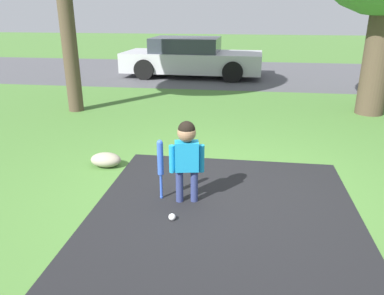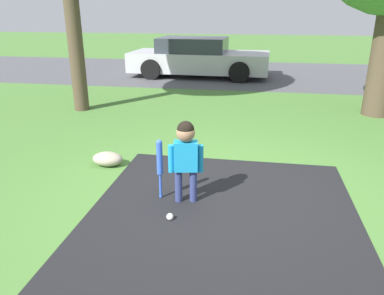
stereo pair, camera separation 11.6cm
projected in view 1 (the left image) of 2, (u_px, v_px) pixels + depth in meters
ground_plane at (220, 190)px, 4.55m from camera, size 60.00×60.00×0.00m
street_strip at (239, 73)px, 12.85m from camera, size 40.00×6.00×0.01m
child at (187, 151)px, 4.07m from camera, size 0.38×0.20×0.95m
baseball_bat at (160, 161)px, 4.19m from camera, size 0.07×0.07×0.72m
sports_ball at (172, 217)px, 3.89m from camera, size 0.07×0.07×0.07m
parked_car at (191, 58)px, 12.10m from camera, size 4.45×2.14×1.22m
edging_rock at (106, 160)px, 5.20m from camera, size 0.42×0.29×0.20m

